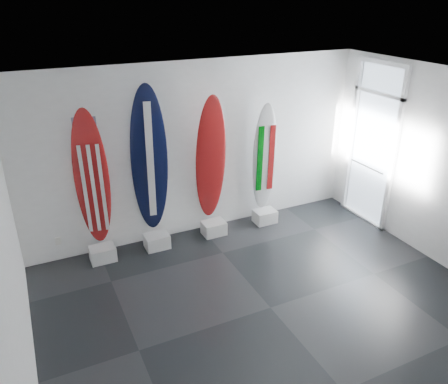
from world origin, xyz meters
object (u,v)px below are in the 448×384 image
surfboard_usa (92,180)px  surfboard_swiss (211,160)px  surfboard_italy (264,158)px  surfboard_navy (149,162)px

surfboard_usa → surfboard_swiss: 1.96m
surfboard_swiss → surfboard_italy: surfboard_swiss is taller
surfboard_usa → surfboard_italy: surfboard_usa is taller
surfboard_usa → surfboard_italy: (3.01, 0.00, -0.13)m
surfboard_navy → surfboard_italy: size_ratio=1.27×
surfboard_usa → surfboard_italy: 3.01m
surfboard_usa → surfboard_navy: bearing=12.0°
surfboard_usa → surfboard_navy: 0.92m
surfboard_navy → surfboard_italy: 2.12m
surfboard_swiss → surfboard_italy: bearing=8.0°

